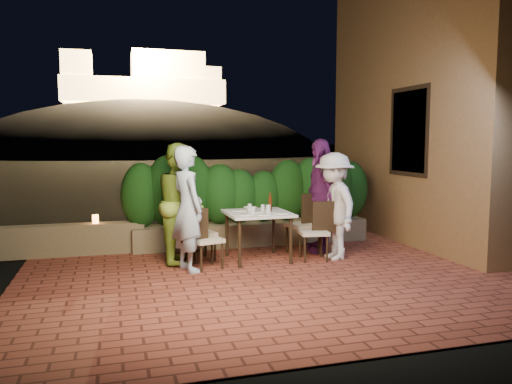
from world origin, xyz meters
name	(u,v)px	position (x,y,z in m)	size (l,w,h in m)	color
ground	(285,281)	(0.00, 0.00, -0.02)	(400.00, 400.00, 0.00)	black
terrace_floor	(273,275)	(0.00, 0.50, -0.07)	(7.00, 6.00, 0.15)	brown
building_wall	(432,105)	(3.60, 2.00, 2.50)	(1.60, 5.00, 5.00)	olive
window_pane	(410,132)	(2.82, 1.50, 2.00)	(0.08, 1.00, 1.40)	black
window_frame	(410,132)	(2.81, 1.50, 2.00)	(0.06, 1.15, 1.55)	black
planter	(253,233)	(0.20, 2.30, 0.20)	(4.20, 0.55, 0.40)	#736849
hedge	(253,191)	(0.20, 2.30, 0.95)	(4.00, 0.70, 1.10)	#133C10
parapet	(74,240)	(-2.80, 2.30, 0.25)	(2.20, 0.30, 0.50)	#736849
hill	(146,185)	(2.00, 60.00, -4.00)	(52.00, 40.00, 22.00)	black
fortress	(144,72)	(2.00, 60.00, 10.50)	(26.00, 8.00, 8.00)	#FFCC7A
dining_table	(258,236)	(-0.05, 1.14, 0.38)	(0.96, 0.96, 0.75)	white
plate_nw	(246,215)	(-0.29, 0.90, 0.76)	(0.22, 0.22, 0.01)	white
plate_sw	(239,210)	(-0.29, 1.37, 0.76)	(0.23, 0.23, 0.01)	white
plate_ne	(281,213)	(0.26, 0.92, 0.76)	(0.23, 0.23, 0.01)	white
plate_se	(268,209)	(0.19, 1.37, 0.76)	(0.21, 0.21, 0.01)	white
plate_centre	(256,212)	(-0.08, 1.15, 0.76)	(0.24, 0.24, 0.01)	white
plate_front	(265,214)	(-0.03, 0.84, 0.76)	(0.20, 0.20, 0.01)	white
glass_nw	(253,210)	(-0.17, 0.97, 0.81)	(0.07, 0.07, 0.11)	silver
glass_sw	(250,207)	(-0.13, 1.32, 0.80)	(0.06, 0.06, 0.11)	silver
glass_ne	(268,209)	(0.09, 1.04, 0.81)	(0.07, 0.07, 0.12)	silver
glass_se	(263,208)	(0.07, 1.26, 0.80)	(0.06, 0.06, 0.10)	silver
beer_bottle	(270,202)	(0.17, 1.19, 0.90)	(0.06, 0.06, 0.29)	#441C0B
bowl	(250,208)	(-0.09, 1.41, 0.77)	(0.19, 0.19, 0.05)	white
chair_left_front	(207,238)	(-0.90, 0.86, 0.44)	(0.41, 0.41, 0.88)	black
chair_left_back	(200,232)	(-0.91, 1.36, 0.44)	(0.41, 0.41, 0.89)	black
chair_right_front	(313,231)	(0.78, 0.90, 0.46)	(0.42, 0.42, 0.91)	black
chair_right_back	(303,224)	(0.79, 1.37, 0.49)	(0.45, 0.45, 0.98)	black
diner_blue	(188,209)	(-1.17, 0.81, 0.89)	(0.65, 0.42, 1.78)	#A6C2D5
diner_green	(181,203)	(-1.19, 1.38, 0.90)	(0.88, 0.69, 1.81)	#9DCA3F
diner_white	(334,206)	(1.11, 0.90, 0.83)	(1.07, 0.62, 1.66)	silver
diner_purple	(320,195)	(1.12, 1.45, 0.94)	(1.10, 0.46, 1.88)	#682265
parapet_lamp	(95,219)	(-2.47, 2.30, 0.57)	(0.10, 0.10, 0.14)	orange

